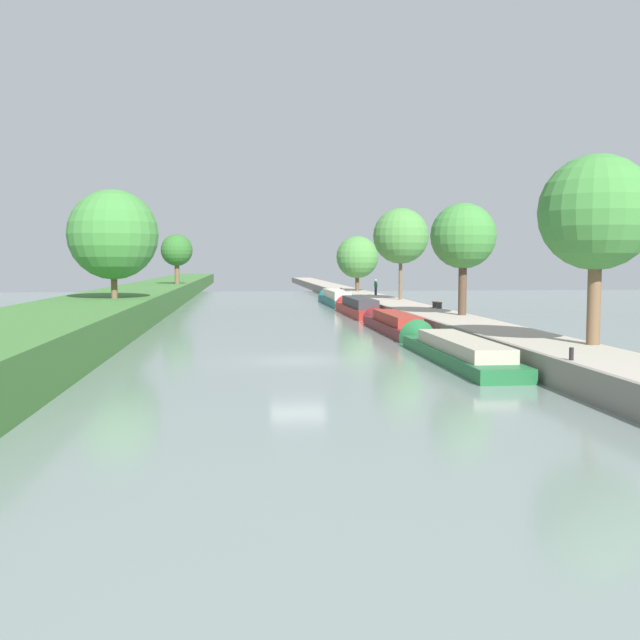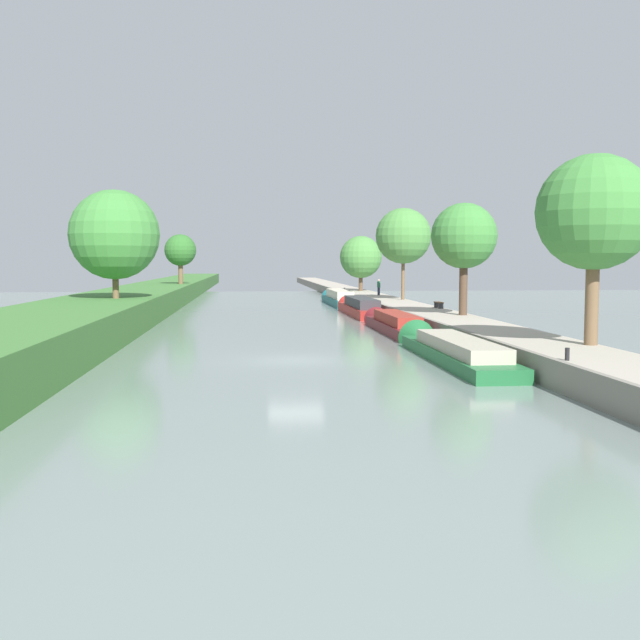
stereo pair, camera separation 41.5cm
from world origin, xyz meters
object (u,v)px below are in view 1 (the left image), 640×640
at_px(person_walking, 376,287).
at_px(mooring_bollard_near, 571,354).
at_px(narrowboat_red, 357,307).
at_px(narrowboat_teal, 335,298).
at_px(mooring_bollard_far, 341,290).
at_px(narrowboat_green, 451,349).
at_px(park_bench, 437,303).
at_px(narrowboat_maroon, 392,323).

height_order(person_walking, mooring_bollard_near, person_walking).
xyz_separation_m(narrowboat_red, narrowboat_teal, (0.02, 15.38, 0.03)).
height_order(narrowboat_red, mooring_bollard_far, narrowboat_red).
xyz_separation_m(narrowboat_green, park_bench, (4.95, 20.94, 0.92)).
bearing_deg(narrowboat_red, narrowboat_maroon, -90.45).
distance_m(narrowboat_maroon, person_walking, 29.15).
xyz_separation_m(person_walking, mooring_bollard_near, (-2.30, -50.97, -0.65)).
distance_m(narrowboat_maroon, narrowboat_red, 15.51).
bearing_deg(narrowboat_maroon, mooring_bollard_near, -85.18).
xyz_separation_m(mooring_bollard_near, mooring_bollard_far, (0.00, 60.80, 0.00)).
bearing_deg(mooring_bollard_near, narrowboat_red, 92.65).
height_order(mooring_bollard_far, park_bench, park_bench).
bearing_deg(mooring_bollard_near, narrowboat_green, 102.59).
distance_m(narrowboat_red, person_walking, 13.97).
height_order(mooring_bollard_near, mooring_bollard_far, same).
bearing_deg(park_bench, narrowboat_green, -103.29).
xyz_separation_m(narrowboat_maroon, mooring_bollard_far, (1.87, 38.64, 0.74)).
xyz_separation_m(narrowboat_green, person_walking, (4.19, 42.50, 1.45)).
height_order(narrowboat_green, mooring_bollard_near, mooring_bollard_near).
distance_m(narrowboat_teal, person_walking, 4.70).
relative_size(mooring_bollard_near, mooring_bollard_far, 1.00).
xyz_separation_m(narrowboat_green, narrowboat_teal, (0.17, 44.56, 0.19)).
bearing_deg(mooring_bollard_near, mooring_bollard_far, 90.00).
relative_size(narrowboat_green, narrowboat_teal, 0.88).
relative_size(narrowboat_green, narrowboat_maroon, 1.11).
xyz_separation_m(narrowboat_green, mooring_bollard_near, (1.89, -8.47, 0.80)).
xyz_separation_m(narrowboat_maroon, person_walking, (4.17, 28.82, 1.38)).
distance_m(person_walking, mooring_bollard_far, 10.11).
bearing_deg(narrowboat_red, mooring_bollard_near, -87.35).
distance_m(narrowboat_teal, park_bench, 24.11).
relative_size(narrowboat_red, mooring_bollard_far, 32.52).
xyz_separation_m(narrowboat_maroon, mooring_bollard_near, (1.87, -22.15, 0.74)).
height_order(narrowboat_red, park_bench, park_bench).
relative_size(narrowboat_green, mooring_bollard_near, 31.62).
bearing_deg(person_walking, park_bench, -88.00).
bearing_deg(mooring_bollard_far, park_bench, -84.44).
height_order(narrowboat_teal, person_walking, person_walking).
relative_size(narrowboat_maroon, mooring_bollard_far, 28.51).
distance_m(narrowboat_green, mooring_bollard_near, 8.72).
height_order(narrowboat_green, narrowboat_red, narrowboat_red).
bearing_deg(mooring_bollard_near, person_walking, 87.42).
xyz_separation_m(narrowboat_green, narrowboat_maroon, (0.03, 13.68, 0.07)).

